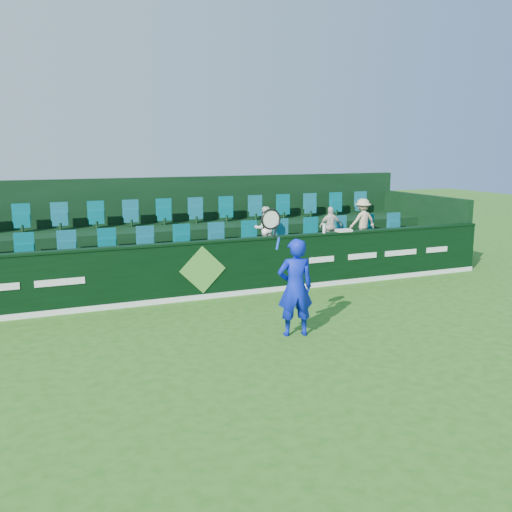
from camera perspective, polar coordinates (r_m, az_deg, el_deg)
name	(u,v)px	position (r m, az deg, el deg)	size (l,w,h in m)	color
ground	(274,355)	(9.77, 1.77, -9.90)	(60.00, 60.00, 0.00)	#256317
sponsor_hoarding	(201,270)	(13.17, -5.48, -1.40)	(16.00, 0.25, 1.35)	black
stand_tier_front	(188,272)	(14.26, -6.81, -1.61)	(16.00, 2.00, 0.80)	black
stand_tier_back	(169,250)	(16.01, -8.73, 0.63)	(16.00, 1.80, 1.30)	black
stand_rear	(164,227)	(16.35, -9.18, 2.84)	(16.00, 4.10, 2.60)	black
seat_row_front	(183,242)	(14.51, -7.31, 1.41)	(13.50, 0.50, 0.60)	#115F71
seat_row_back	(165,215)	(16.16, -9.09, 4.12)	(13.50, 0.50, 0.60)	#115F71
tennis_player	(295,287)	(10.53, 3.91, -3.08)	(1.14, 0.57, 2.44)	#0B1DC0
spectator_left	(265,229)	(14.81, 0.88, 2.76)	(0.56, 0.43, 1.15)	white
spectator_middle	(331,226)	(15.71, 7.48, 2.97)	(0.62, 0.26, 1.06)	silver
spectator_right	(363,221)	(16.23, 10.61, 3.47)	(0.81, 0.46, 1.25)	beige
towel	(344,230)	(14.61, 8.77, 2.54)	(0.39, 0.25, 0.06)	silver
drinks_bottle	(324,228)	(14.31, 6.83, 2.78)	(0.08, 0.08, 0.24)	white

